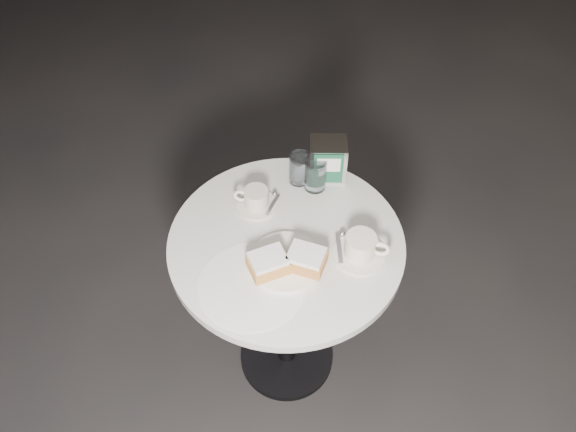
% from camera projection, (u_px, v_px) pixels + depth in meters
% --- Properties ---
extents(ground, '(7.00, 7.00, 0.00)m').
position_uv_depth(ground, '(287.00, 357.00, 2.21)').
color(ground, black).
rests_on(ground, ground).
extents(cafe_table, '(0.70, 0.70, 0.74)m').
position_uv_depth(cafe_table, '(286.00, 278.00, 1.80)').
color(cafe_table, black).
rests_on(cafe_table, ground).
extents(sugar_spill, '(0.34, 0.34, 0.00)m').
position_uv_depth(sugar_spill, '(252.00, 285.00, 1.55)').
color(sugar_spill, white).
rests_on(sugar_spill, cafe_table).
extents(beignet_plate, '(0.27, 0.27, 0.07)m').
position_uv_depth(beignet_plate, '(287.00, 261.00, 1.57)').
color(beignet_plate, white).
rests_on(beignet_plate, cafe_table).
extents(coffee_cup_left, '(0.14, 0.14, 0.07)m').
position_uv_depth(coffee_cup_left, '(256.00, 199.00, 1.72)').
color(coffee_cup_left, silver).
rests_on(coffee_cup_left, cafe_table).
extents(coffee_cup_right, '(0.17, 0.16, 0.08)m').
position_uv_depth(coffee_cup_right, '(361.00, 248.00, 1.59)').
color(coffee_cup_right, silver).
rests_on(coffee_cup_right, cafe_table).
extents(water_glass_left, '(0.08, 0.08, 0.11)m').
position_uv_depth(water_glass_left, '(299.00, 169.00, 1.77)').
color(water_glass_left, white).
rests_on(water_glass_left, cafe_table).
extents(water_glass_right, '(0.07, 0.07, 0.11)m').
position_uv_depth(water_glass_right, '(315.00, 175.00, 1.75)').
color(water_glass_right, white).
rests_on(water_glass_right, cafe_table).
extents(napkin_dispenser, '(0.14, 0.12, 0.14)m').
position_uv_depth(napkin_dispenser, '(328.00, 159.00, 1.78)').
color(napkin_dispenser, silver).
rests_on(napkin_dispenser, cafe_table).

